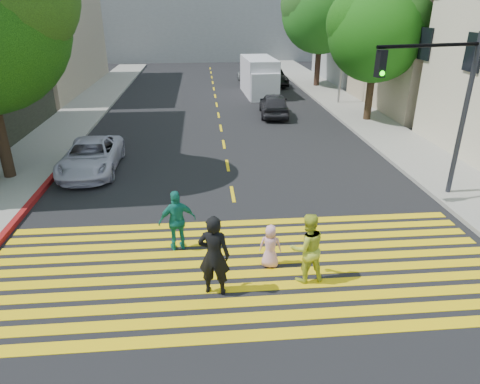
{
  "coord_description": "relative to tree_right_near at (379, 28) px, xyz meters",
  "views": [
    {
      "loc": [
        -0.98,
        -8.02,
        6.27
      ],
      "look_at": [
        0.0,
        3.0,
        1.4
      ],
      "focal_mm": 32.0,
      "sensor_mm": 36.0,
      "label": 1
    }
  ],
  "objects": [
    {
      "name": "lane_line",
      "position": [
        -8.6,
        6.79,
        -5.12
      ],
      "size": [
        0.12,
        34.4,
        0.01
      ],
      "color": "yellow",
      "rests_on": "ground"
    },
    {
      "name": "pedestrian_man",
      "position": [
        -9.44,
        -15.36,
        -4.11
      ],
      "size": [
        0.82,
        0.63,
        2.02
      ],
      "primitive_type": "imported",
      "rotation": [
        0.0,
        0.0,
        2.92
      ],
      "color": "black",
      "rests_on": "ground"
    },
    {
      "name": "dark_car_near",
      "position": [
        -5.24,
        1.84,
        -4.42
      ],
      "size": [
        1.99,
        4.23,
        1.4
      ],
      "primitive_type": "imported",
      "rotation": [
        0.0,
        0.0,
        3.06
      ],
      "color": "black",
      "rests_on": "ground"
    },
    {
      "name": "sidewalk_left",
      "position": [
        -17.1,
        6.29,
        -5.05
      ],
      "size": [
        3.0,
        40.0,
        0.15
      ],
      "primitive_type": "cube",
      "color": "gray",
      "rests_on": "ground"
    },
    {
      "name": "traffic_signal",
      "position": [
        -1.96,
        -10.73,
        -1.55
      ],
      "size": [
        3.69,
        1.11,
        5.52
      ],
      "rotation": [
        0.0,
        0.0,
        0.23
      ],
      "color": "#2B2C35",
      "rests_on": "ground"
    },
    {
      "name": "building_right_grey",
      "position": [
        6.4,
        14.29,
        -0.12
      ],
      "size": [
        10.0,
        10.0,
        10.0
      ],
      "primitive_type": "cube",
      "color": "gray",
      "rests_on": "ground"
    },
    {
      "name": "crosswalk",
      "position": [
        -8.6,
        -14.43,
        -5.11
      ],
      "size": [
        13.4,
        5.3,
        0.01
      ],
      "color": "yellow",
      "rests_on": "ground"
    },
    {
      "name": "street_lamp",
      "position": [
        -0.52,
        4.65,
        -0.46
      ],
      "size": [
        1.84,
        0.33,
        8.11
      ],
      "rotation": [
        0.0,
        0.0,
        0.09
      ],
      "color": "gray",
      "rests_on": "ground"
    },
    {
      "name": "pedestrian_extra",
      "position": [
        -10.37,
        -13.29,
        -4.25
      ],
      "size": [
        1.09,
        0.66,
        1.74
      ],
      "primitive_type": "imported",
      "rotation": [
        0.0,
        0.0,
        3.39
      ],
      "color": "#197F71",
      "rests_on": "ground"
    },
    {
      "name": "tree_right_far",
      "position": [
        -0.08,
        11.36,
        0.87
      ],
      "size": [
        6.81,
        6.22,
        8.87
      ],
      "rotation": [
        0.0,
        0.0,
        -0.02
      ],
      "color": "black",
      "rests_on": "ground"
    },
    {
      "name": "white_van",
      "position": [
        -5.27,
        8.45,
        -3.86
      ],
      "size": [
        2.33,
        5.72,
        2.66
      ],
      "rotation": [
        0.0,
        0.0,
        0.04
      ],
      "color": "silver",
      "rests_on": "ground"
    },
    {
      "name": "sidewalk_right",
      "position": [
        -0.1,
        -0.71,
        -5.05
      ],
      "size": [
        3.0,
        60.0,
        0.15
      ],
      "primitive_type": "cube",
      "color": "gray",
      "rests_on": "ground"
    },
    {
      "name": "white_sedan",
      "position": [
        -14.14,
        -6.86,
        -4.49
      ],
      "size": [
        2.19,
        4.6,
        1.27
      ],
      "primitive_type": "imported",
      "rotation": [
        0.0,
        0.0,
        0.02
      ],
      "color": "silver",
      "rests_on": "ground"
    },
    {
      "name": "curb_red",
      "position": [
        -15.5,
        -9.71,
        -5.04
      ],
      "size": [
        0.2,
        8.0,
        0.16
      ],
      "primitive_type": "cube",
      "color": "maroon",
      "rests_on": "ground"
    },
    {
      "name": "pedestrian_child",
      "position": [
        -7.97,
        -14.38,
        -4.53
      ],
      "size": [
        0.64,
        0.49,
        1.18
      ],
      "primitive_type": "imported",
      "rotation": [
        0.0,
        0.0,
        2.93
      ],
      "color": "#ECA5B8",
      "rests_on": "ground"
    },
    {
      "name": "backdrop_block",
      "position": [
        -8.6,
        32.29,
        0.88
      ],
      "size": [
        30.0,
        8.0,
        12.0
      ],
      "primitive_type": "cube",
      "color": "gray",
      "rests_on": "ground"
    },
    {
      "name": "building_right_tan",
      "position": [
        6.4,
        3.29,
        -0.12
      ],
      "size": [
        10.0,
        10.0,
        10.0
      ],
      "primitive_type": "cube",
      "color": "tan",
      "rests_on": "ground"
    },
    {
      "name": "ground",
      "position": [
        -8.6,
        -15.71,
        -5.12
      ],
      "size": [
        120.0,
        120.0,
        0.0
      ],
      "primitive_type": "plane",
      "color": "black"
    },
    {
      "name": "pedestrian_woman",
      "position": [
        -7.19,
        -15.05,
        -4.22
      ],
      "size": [
        0.97,
        0.81,
        1.8
      ],
      "primitive_type": "imported",
      "rotation": [
        0.0,
        0.0,
        3.3
      ],
      "color": "#C2CE36",
      "rests_on": "ground"
    },
    {
      "name": "dark_car_parked",
      "position": [
        -3.68,
        12.26,
        -4.42
      ],
      "size": [
        2.16,
        4.43,
        1.4
      ],
      "primitive_type": "imported",
      "rotation": [
        0.0,
        0.0,
        0.17
      ],
      "color": "black",
      "rests_on": "ground"
    },
    {
      "name": "tree_right_near",
      "position": [
        0.0,
        0.0,
        0.0
      ],
      "size": [
        6.98,
        6.75,
        7.57
      ],
      "rotation": [
        0.0,
        0.0,
        -0.38
      ],
      "color": "black",
      "rests_on": "ground"
    },
    {
      "name": "silver_car",
      "position": [
        -5.35,
        13.76,
        -4.45
      ],
      "size": [
        2.08,
        4.7,
        1.34
      ],
      "primitive_type": "imported",
      "rotation": [
        0.0,
        0.0,
        3.19
      ],
      "color": "#A1A4A7",
      "rests_on": "ground"
    }
  ]
}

